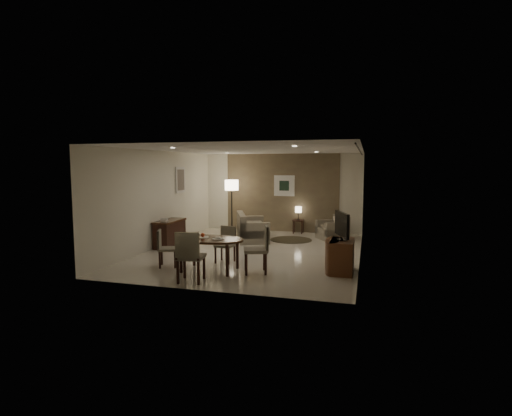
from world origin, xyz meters
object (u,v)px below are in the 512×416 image
(console_desk, at_px, (170,233))
(dining_table, at_px, (210,255))
(chair_far, at_px, (225,245))
(chair_right, at_px, (256,249))
(armchair, at_px, (332,228))
(side_table, at_px, (298,226))
(sofa, at_px, (252,226))
(chair_near, at_px, (191,256))
(chair_left, at_px, (168,248))
(tv_cabinet, at_px, (342,256))
(floor_lamp, at_px, (232,206))

(console_desk, relative_size, dining_table, 0.79)
(chair_far, height_order, chair_right, chair_right)
(chair_right, relative_size, armchair, 1.23)
(dining_table, height_order, side_table, dining_table)
(console_desk, bearing_deg, sofa, 40.21)
(chair_near, relative_size, chair_left, 1.21)
(console_desk, bearing_deg, tv_cabinet, -17.05)
(armchair, distance_m, floor_lamp, 3.49)
(dining_table, distance_m, chair_near, 0.88)
(side_table, xyz_separation_m, floor_lamp, (-2.21, -0.50, 0.67))
(chair_left, xyz_separation_m, side_table, (2.07, 5.30, -0.19))
(armchair, height_order, floor_lamp, floor_lamp)
(console_desk, relative_size, floor_lamp, 0.66)
(tv_cabinet, bearing_deg, chair_right, -162.65)
(dining_table, xyz_separation_m, side_table, (1.03, 5.38, -0.13))
(chair_left, height_order, chair_right, chair_right)
(console_desk, relative_size, chair_left, 1.43)
(chair_near, xyz_separation_m, sofa, (-0.10, 4.68, -0.10))
(dining_table, bearing_deg, sofa, 92.10)
(tv_cabinet, xyz_separation_m, sofa, (-2.93, 3.16, 0.06))
(chair_right, distance_m, side_table, 5.29)
(chair_far, bearing_deg, console_desk, 152.71)
(chair_near, bearing_deg, chair_right, -145.06)
(tv_cabinet, height_order, floor_lamp, floor_lamp)
(chair_right, height_order, side_table, chair_right)
(chair_near, height_order, side_table, chair_near)
(dining_table, height_order, chair_left, chair_left)
(console_desk, distance_m, chair_right, 3.73)
(console_desk, bearing_deg, chair_left, -62.92)
(tv_cabinet, relative_size, chair_far, 1.06)
(sofa, height_order, armchair, sofa)
(chair_left, bearing_deg, console_desk, 5.82)
(tv_cabinet, xyz_separation_m, armchair, (-0.54, 3.88, 0.02))
(chair_near, distance_m, chair_far, 1.67)
(dining_table, relative_size, chair_right, 1.50)
(console_desk, height_order, tv_cabinet, console_desk)
(chair_far, bearing_deg, armchair, 64.53)
(tv_cabinet, bearing_deg, side_table, 110.39)
(dining_table, distance_m, side_table, 5.48)
(sofa, bearing_deg, chair_near, 159.58)
(tv_cabinet, xyz_separation_m, chair_far, (-2.72, 0.14, 0.07))
(sofa, relative_size, floor_lamp, 0.97)
(dining_table, distance_m, chair_far, 0.80)
(tv_cabinet, bearing_deg, console_desk, 162.95)
(chair_right, bearing_deg, console_desk, -142.28)
(console_desk, height_order, chair_near, chair_near)
(chair_near, distance_m, floor_lamp, 5.87)
(tv_cabinet, relative_size, chair_near, 0.88)
(chair_far, bearing_deg, side_table, 82.86)
(tv_cabinet, bearing_deg, dining_table, -166.78)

